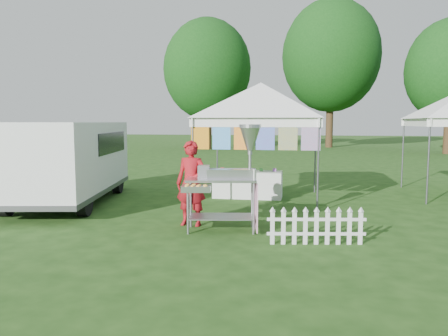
# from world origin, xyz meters

# --- Properties ---
(ground) EXTENTS (120.00, 120.00, 0.00)m
(ground) POSITION_xyz_m (0.00, 0.00, 0.00)
(ground) COLOR #1D4012
(ground) RESTS_ON ground
(canopy_main) EXTENTS (4.24, 4.24, 3.45)m
(canopy_main) POSITION_xyz_m (0.00, 3.49, 2.99)
(canopy_main) COLOR #59595E
(canopy_main) RESTS_ON ground
(tree_left) EXTENTS (6.40, 6.40, 9.53)m
(tree_left) POSITION_xyz_m (-6.00, 24.00, 5.83)
(tree_left) COLOR #332312
(tree_left) RESTS_ON ground
(tree_mid) EXTENTS (7.60, 7.60, 11.52)m
(tree_mid) POSITION_xyz_m (3.00, 28.00, 7.14)
(tree_mid) COLOR #332312
(tree_mid) RESTS_ON ground
(donut_cart) EXTENTS (1.43, 1.17, 1.96)m
(donut_cart) POSITION_xyz_m (-0.17, 0.12, 1.15)
(donut_cart) COLOR gray
(donut_cart) RESTS_ON ground
(vendor) EXTENTS (0.63, 0.44, 1.65)m
(vendor) POSITION_xyz_m (-1.02, 0.40, 0.83)
(vendor) COLOR maroon
(vendor) RESTS_ON ground
(cargo_van) EXTENTS (2.81, 5.08, 2.00)m
(cargo_van) POSITION_xyz_m (-4.62, 2.24, 1.08)
(cargo_van) COLOR silver
(cargo_van) RESTS_ON ground
(picket_fence) EXTENTS (1.60, 0.30, 0.56)m
(picket_fence) POSITION_xyz_m (1.34, -0.54, 0.29)
(picket_fence) COLOR silver
(picket_fence) RESTS_ON ground
(display_table) EXTENTS (1.80, 0.70, 0.70)m
(display_table) POSITION_xyz_m (-0.35, 3.73, 0.35)
(display_table) COLOR white
(display_table) RESTS_ON ground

